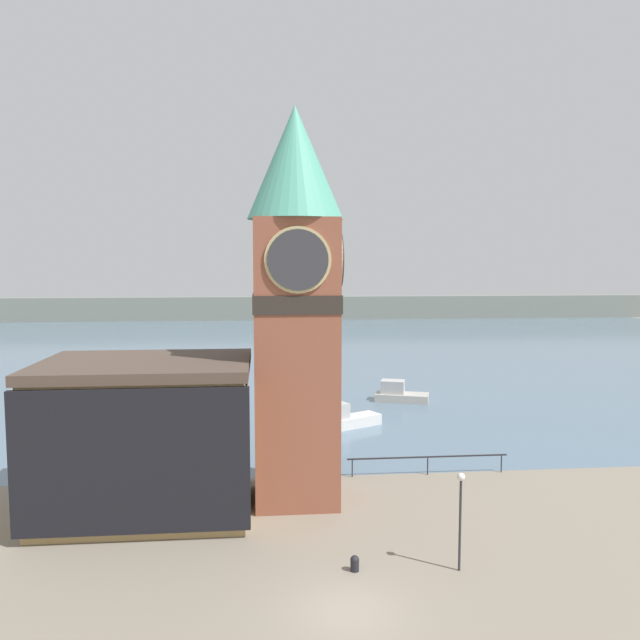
{
  "coord_description": "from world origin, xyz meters",
  "views": [
    {
      "loc": [
        -2.9,
        -20.86,
        12.32
      ],
      "look_at": [
        -0.21,
        8.03,
        9.64
      ],
      "focal_mm": 35.0,
      "sensor_mm": 36.0,
      "label": 1
    }
  ],
  "objects_px": {
    "boat_far": "(399,394)",
    "mooring_bollard_near": "(355,563)",
    "clock_tower": "(296,296)",
    "pier_building": "(147,436)",
    "boat_near": "(340,420)",
    "lamp_post": "(461,503)"
  },
  "relations": [
    {
      "from": "boat_far",
      "to": "mooring_bollard_near",
      "type": "distance_m",
      "value": 31.32
    },
    {
      "from": "clock_tower",
      "to": "pier_building",
      "type": "bearing_deg",
      "value": -174.03
    },
    {
      "from": "boat_near",
      "to": "mooring_bollard_near",
      "type": "xyz_separation_m",
      "value": [
        -2.07,
        -21.4,
        -0.35
      ]
    },
    {
      "from": "pier_building",
      "to": "lamp_post",
      "type": "height_order",
      "value": "pier_building"
    },
    {
      "from": "boat_far",
      "to": "pier_building",
      "type": "bearing_deg",
      "value": -109.81
    },
    {
      "from": "clock_tower",
      "to": "boat_far",
      "type": "distance_m",
      "value": 26.55
    },
    {
      "from": "clock_tower",
      "to": "mooring_bollard_near",
      "type": "bearing_deg",
      "value": -76.38
    },
    {
      "from": "clock_tower",
      "to": "lamp_post",
      "type": "xyz_separation_m",
      "value": [
        6.09,
        -8.2,
        -7.84
      ]
    },
    {
      "from": "clock_tower",
      "to": "boat_near",
      "type": "distance_m",
      "value": 17.27
    },
    {
      "from": "clock_tower",
      "to": "pier_building",
      "type": "height_order",
      "value": "clock_tower"
    },
    {
      "from": "boat_near",
      "to": "lamp_post",
      "type": "distance_m",
      "value": 21.95
    },
    {
      "from": "pier_building",
      "to": "mooring_bollard_near",
      "type": "bearing_deg",
      "value": -37.14
    },
    {
      "from": "boat_far",
      "to": "mooring_bollard_near",
      "type": "bearing_deg",
      "value": -87.83
    },
    {
      "from": "clock_tower",
      "to": "boat_far",
      "type": "relative_size",
      "value": 3.96
    },
    {
      "from": "mooring_bollard_near",
      "to": "lamp_post",
      "type": "bearing_deg",
      "value": -4.71
    },
    {
      "from": "boat_far",
      "to": "lamp_post",
      "type": "relative_size",
      "value": 1.26
    },
    {
      "from": "pier_building",
      "to": "boat_far",
      "type": "bearing_deg",
      "value": 52.31
    },
    {
      "from": "clock_tower",
      "to": "boat_near",
      "type": "height_order",
      "value": "clock_tower"
    },
    {
      "from": "boat_far",
      "to": "lamp_post",
      "type": "bearing_deg",
      "value": -80.14
    },
    {
      "from": "mooring_bollard_near",
      "to": "lamp_post",
      "type": "relative_size",
      "value": 0.16
    },
    {
      "from": "pier_building",
      "to": "mooring_bollard_near",
      "type": "xyz_separation_m",
      "value": [
        9.34,
        -7.08,
        -3.45
      ]
    },
    {
      "from": "boat_near",
      "to": "mooring_bollard_near",
      "type": "bearing_deg",
      "value": -124.06
    }
  ]
}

